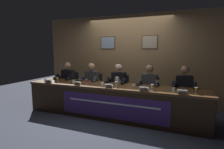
{
  "coord_description": "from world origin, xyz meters",
  "views": [
    {
      "loc": [
        1.54,
        -3.82,
        1.57
      ],
      "look_at": [
        0.0,
        0.0,
        1.01
      ],
      "focal_mm": 28.37,
      "sensor_mm": 36.0,
      "label": 1
    }
  ],
  "objects_px": {
    "nameplate_far_left": "(48,81)",
    "chair_center": "(120,92)",
    "juice_glass_far_right": "(196,89)",
    "panelist_far_left": "(67,80)",
    "panelist_far_right": "(184,88)",
    "nameplate_center": "(108,86)",
    "water_cup_left": "(73,82)",
    "water_cup_right": "(134,87)",
    "nameplate_far_right": "(182,92)",
    "conference_table": "(110,95)",
    "juice_glass_right": "(152,86)",
    "water_cup_far_left": "(45,80)",
    "panelist_right": "(149,86)",
    "nameplate_left": "(77,83)",
    "chair_left": "(94,90)",
    "panelist_left": "(91,81)",
    "chair_right": "(150,95)",
    "water_pitcher_central": "(117,81)",
    "juice_glass_far_left": "(57,79)",
    "juice_glass_center": "(116,83)",
    "juice_glass_left": "(86,81)",
    "nameplate_right": "(144,89)",
    "water_cup_center": "(102,85)",
    "chair_far_right": "(183,98)",
    "chair_far_left": "(71,88)",
    "panelist_center": "(118,83)",
    "water_cup_far_right": "(174,90)"
  },
  "relations": [
    {
      "from": "nameplate_far_left",
      "to": "chair_center",
      "type": "distance_m",
      "value": 1.89
    },
    {
      "from": "chair_center",
      "to": "juice_glass_far_right",
      "type": "bearing_deg",
      "value": -24.06
    },
    {
      "from": "panelist_far_left",
      "to": "panelist_far_right",
      "type": "xyz_separation_m",
      "value": [
        3.18,
        0.0,
        0.0
      ]
    },
    {
      "from": "nameplate_center",
      "to": "juice_glass_far_right",
      "type": "distance_m",
      "value": 1.76
    },
    {
      "from": "water_cup_left",
      "to": "nameplate_center",
      "type": "height_order",
      "value": "water_cup_left"
    },
    {
      "from": "panelist_far_left",
      "to": "water_cup_right",
      "type": "distance_m",
      "value": 2.26
    },
    {
      "from": "nameplate_far_left",
      "to": "nameplate_far_right",
      "type": "distance_m",
      "value": 3.17
    },
    {
      "from": "nameplate_far_left",
      "to": "chair_center",
      "type": "height_order",
      "value": "chair_center"
    },
    {
      "from": "conference_table",
      "to": "juice_glass_right",
      "type": "relative_size",
      "value": 34.47
    },
    {
      "from": "water_cup_far_left",
      "to": "nameplate_center",
      "type": "xyz_separation_m",
      "value": [
        1.84,
        -0.09,
        0.0
      ]
    },
    {
      "from": "water_cup_far_left",
      "to": "panelist_right",
      "type": "bearing_deg",
      "value": 13.37
    },
    {
      "from": "nameplate_left",
      "to": "chair_left",
      "type": "bearing_deg",
      "value": 92.12
    },
    {
      "from": "panelist_left",
      "to": "juice_glass_right",
      "type": "bearing_deg",
      "value": -19.18
    },
    {
      "from": "nameplate_far_left",
      "to": "chair_right",
      "type": "height_order",
      "value": "chair_right"
    },
    {
      "from": "panelist_right",
      "to": "water_pitcher_central",
      "type": "bearing_deg",
      "value": -151.65
    },
    {
      "from": "juice_glass_far_left",
      "to": "juice_glass_far_right",
      "type": "relative_size",
      "value": 1.0
    },
    {
      "from": "conference_table",
      "to": "juice_glass_right",
      "type": "xyz_separation_m",
      "value": [
        0.97,
        -0.09,
        0.31
      ]
    },
    {
      "from": "conference_table",
      "to": "chair_center",
      "type": "xyz_separation_m",
      "value": [
        -0.0,
        0.72,
        -0.08
      ]
    },
    {
      "from": "juice_glass_far_left",
      "to": "nameplate_left",
      "type": "distance_m",
      "value": 0.69
    },
    {
      "from": "juice_glass_center",
      "to": "panelist_far_right",
      "type": "distance_m",
      "value": 1.53
    },
    {
      "from": "juice_glass_far_left",
      "to": "chair_right",
      "type": "distance_m",
      "value": 2.4
    },
    {
      "from": "juice_glass_left",
      "to": "panelist_right",
      "type": "bearing_deg",
      "value": 21.88
    },
    {
      "from": "juice_glass_center",
      "to": "nameplate_center",
      "type": "bearing_deg",
      "value": -146.63
    },
    {
      "from": "panelist_right",
      "to": "nameplate_right",
      "type": "height_order",
      "value": "panelist_right"
    },
    {
      "from": "juice_glass_right",
      "to": "juice_glass_far_right",
      "type": "height_order",
      "value": "same"
    },
    {
      "from": "panelist_left",
      "to": "water_cup_left",
      "type": "bearing_deg",
      "value": -106.63
    },
    {
      "from": "nameplate_center",
      "to": "water_cup_right",
      "type": "distance_m",
      "value": 0.56
    },
    {
      "from": "chair_center",
      "to": "water_cup_center",
      "type": "bearing_deg",
      "value": -100.65
    },
    {
      "from": "panelist_left",
      "to": "chair_center",
      "type": "relative_size",
      "value": 1.36
    },
    {
      "from": "chair_far_right",
      "to": "water_pitcher_central",
      "type": "relative_size",
      "value": 4.34
    },
    {
      "from": "panelist_far_right",
      "to": "chair_far_left",
      "type": "bearing_deg",
      "value": 176.4
    },
    {
      "from": "panelist_far_left",
      "to": "nameplate_far_left",
      "type": "xyz_separation_m",
      "value": [
        -0.02,
        -0.72,
        0.07
      ]
    },
    {
      "from": "juice_glass_left",
      "to": "nameplate_far_right",
      "type": "relative_size",
      "value": 0.66
    },
    {
      "from": "panelist_center",
      "to": "panelist_far_right",
      "type": "height_order",
      "value": "same"
    },
    {
      "from": "conference_table",
      "to": "water_cup_far_left",
      "type": "bearing_deg",
      "value": -176.95
    },
    {
      "from": "nameplate_far_left",
      "to": "juice_glass_center",
      "type": "distance_m",
      "value": 1.8
    },
    {
      "from": "water_cup_left",
      "to": "panelist_right",
      "type": "xyz_separation_m",
      "value": [
        1.76,
        0.57,
        -0.07
      ]
    },
    {
      "from": "nameplate_left",
      "to": "panelist_center",
      "type": "height_order",
      "value": "panelist_center"
    },
    {
      "from": "nameplate_far_right",
      "to": "water_cup_far_right",
      "type": "relative_size",
      "value": 2.23
    },
    {
      "from": "water_cup_left",
      "to": "panelist_center",
      "type": "relative_size",
      "value": 0.07
    },
    {
      "from": "water_cup_right",
      "to": "water_pitcher_central",
      "type": "bearing_deg",
      "value": 153.77
    },
    {
      "from": "water_cup_center",
      "to": "juice_glass_far_right",
      "type": "height_order",
      "value": "juice_glass_far_right"
    },
    {
      "from": "chair_far_left",
      "to": "chair_center",
      "type": "distance_m",
      "value": 1.59
    },
    {
      "from": "panelist_left",
      "to": "water_cup_right",
      "type": "height_order",
      "value": "panelist_left"
    },
    {
      "from": "nameplate_far_left",
      "to": "water_cup_left",
      "type": "height_order",
      "value": "water_cup_left"
    },
    {
      "from": "chair_right",
      "to": "chair_far_right",
      "type": "relative_size",
      "value": 1.0
    },
    {
      "from": "juice_glass_center",
      "to": "nameplate_far_right",
      "type": "bearing_deg",
      "value": -4.92
    },
    {
      "from": "nameplate_far_left",
      "to": "panelist_left",
      "type": "height_order",
      "value": "panelist_left"
    },
    {
      "from": "nameplate_left",
      "to": "juice_glass_left",
      "type": "relative_size",
      "value": 1.28
    },
    {
      "from": "water_cup_center",
      "to": "chair_far_right",
      "type": "bearing_deg",
      "value": 25.18
    }
  ]
}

